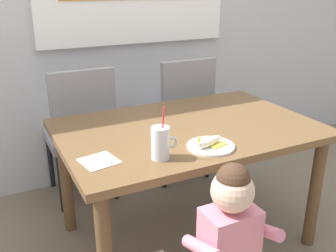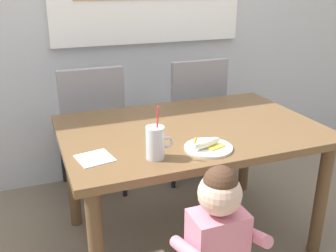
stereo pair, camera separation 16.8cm
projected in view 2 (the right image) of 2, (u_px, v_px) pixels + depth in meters
The scene contains 9 objects.
ground_plane at pixel (188, 236), 2.36m from camera, with size 24.00×24.00×0.00m, color #7A6B56.
dining_table at pixel (190, 142), 2.13m from camera, with size 1.40×0.93×0.72m.
dining_chair_left at pixel (91, 125), 2.64m from camera, with size 0.44×0.44×0.96m.
dining_chair_right at pixel (192, 113), 2.88m from camera, with size 0.44×0.44×0.96m.
toddler_standing at pixel (218, 238), 1.51m from camera, with size 0.33×0.24×0.84m.
milk_cup at pixel (156, 144), 1.70m from camera, with size 0.13×0.08×0.25m.
snack_plate at pixel (208, 148), 1.82m from camera, with size 0.23×0.23×0.01m, color white.
peeled_banana at pixel (207, 143), 1.80m from camera, with size 0.18×0.12×0.07m.
paper_napkin at pixel (95, 158), 1.72m from camera, with size 0.15×0.15×0.00m, color white.
Camera 2 is at (-0.82, -1.78, 1.47)m, focal length 40.90 mm.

